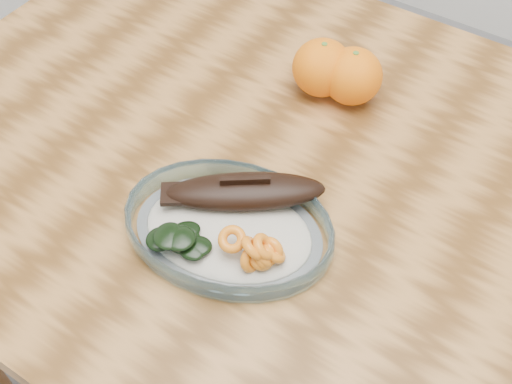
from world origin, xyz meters
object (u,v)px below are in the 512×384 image
Objects in this scene: plated_meal at (229,225)px; orange_right at (353,76)px; dining_table at (311,223)px; orange_left at (322,68)px.

orange_right is at bearing 73.90° from plated_meal.
plated_meal is at bearing -91.69° from orange_right.
plated_meal is (-0.04, -0.13, 0.12)m from dining_table.
plated_meal reaches higher than dining_table.
plated_meal is 0.29m from orange_left.
orange_left reaches higher than plated_meal.
dining_table is 0.18m from plated_meal.
plated_meal is at bearing -82.88° from orange_left.
plated_meal is 6.69× the size of orange_right.
orange_right reaches higher than plated_meal.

